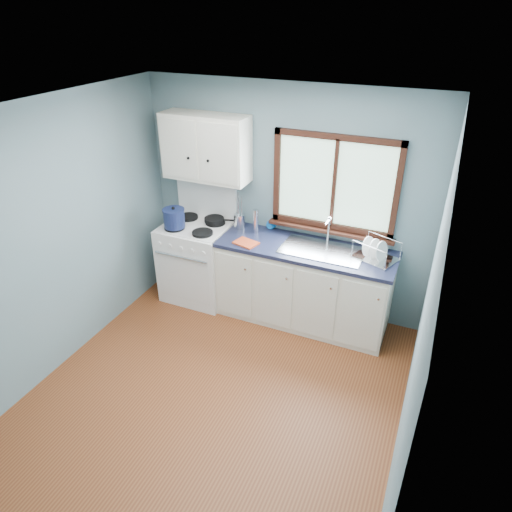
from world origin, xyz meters
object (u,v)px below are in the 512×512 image
at_px(gas_range, 198,259).
at_px(sink, 322,256).
at_px(base_cabinets, 303,288).
at_px(stockpot, 174,218).
at_px(thermos, 256,221).
at_px(utensil_crock, 240,221).
at_px(skillet, 214,220).
at_px(dish_rack, 375,254).

height_order(gas_range, sink, gas_range).
height_order(gas_range, base_cabinets, gas_range).
xyz_separation_m(sink, stockpot, (-1.65, -0.19, 0.21)).
height_order(stockpot, thermos, stockpot).
xyz_separation_m(base_cabinets, utensil_crock, (-0.83, 0.15, 0.60)).
xyz_separation_m(sink, thermos, (-0.80, 0.12, 0.20)).
relative_size(gas_range, base_cabinets, 0.74).
bearing_deg(skillet, utensil_crock, -10.82).
bearing_deg(gas_range, skillet, 36.21).
height_order(base_cabinets, sink, sink).
bearing_deg(thermos, stockpot, -160.53).
relative_size(sink, utensil_crock, 1.99).
distance_m(stockpot, thermos, 0.91).
xyz_separation_m(sink, skillet, (-1.31, 0.11, 0.12)).
bearing_deg(base_cabinets, skillet, 174.41).
xyz_separation_m(utensil_crock, dish_rack, (1.53, -0.10, -0.03)).
height_order(sink, dish_rack, sink).
relative_size(skillet, stockpot, 1.47).
height_order(base_cabinets, stockpot, stockpot).
distance_m(utensil_crock, thermos, 0.22).
xyz_separation_m(skillet, thermos, (0.51, 0.01, 0.07)).
bearing_deg(sink, dish_rack, 5.49).
relative_size(stockpot, utensil_crock, 0.58).
relative_size(sink, stockpot, 3.42).
bearing_deg(sink, gas_range, -179.29).
height_order(sink, thermos, sink).
xyz_separation_m(stockpot, dish_rack, (2.18, 0.24, -0.09)).
xyz_separation_m(base_cabinets, stockpot, (-1.47, -0.19, 0.66)).
distance_m(sink, skillet, 1.32).
bearing_deg(stockpot, utensil_crock, 27.67).
bearing_deg(utensil_crock, thermos, -9.42).
xyz_separation_m(sink, utensil_crock, (-1.01, 0.15, 0.15)).
relative_size(gas_range, dish_rack, 2.85).
height_order(skillet, stockpot, stockpot).
bearing_deg(stockpot, sink, 6.42).
height_order(gas_range, thermos, gas_range).
relative_size(base_cabinets, stockpot, 7.53).
bearing_deg(sink, skillet, 175.15).
bearing_deg(skillet, dish_rack, -20.37).
distance_m(sink, thermos, 0.83).
xyz_separation_m(gas_range, sink, (1.49, 0.02, 0.37)).
bearing_deg(base_cabinets, thermos, 169.36).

